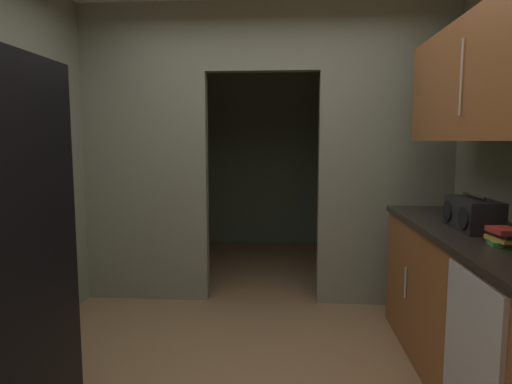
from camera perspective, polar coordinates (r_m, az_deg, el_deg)
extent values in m
cube|color=gray|center=(4.14, -13.97, 4.56)|extent=(1.12, 0.12, 2.64)
cube|color=gray|center=(4.03, 16.30, 4.44)|extent=(1.15, 0.12, 2.64)
cube|color=gray|center=(4.04, 0.85, 19.36)|extent=(1.00, 0.12, 0.59)
cube|color=slate|center=(6.31, 2.20, 5.38)|extent=(3.27, 0.10, 2.64)
cube|color=slate|center=(5.42, -15.25, 4.96)|extent=(0.10, 2.36, 2.64)
cube|color=slate|center=(5.31, 19.18, 4.79)|extent=(0.10, 2.36, 2.64)
cube|color=brown|center=(2.94, 27.01, -14.19)|extent=(0.59, 2.16, 0.90)
cube|color=black|center=(2.81, 27.51, -5.20)|extent=(0.63, 2.16, 0.04)
cylinder|color=#B7BABC|center=(2.40, 24.64, -17.62)|extent=(0.01, 0.01, 0.22)
cylinder|color=#B7BABC|center=(3.25, 18.66, -10.97)|extent=(0.01, 0.01, 0.22)
cube|color=#B7BABC|center=(2.32, 25.81, -20.11)|extent=(0.02, 0.56, 0.88)
cube|color=brown|center=(2.78, 28.50, 12.89)|extent=(0.34, 1.94, 0.68)
cylinder|color=#B7BABC|center=(2.71, 24.90, 13.25)|extent=(0.01, 0.01, 0.41)
cube|color=black|center=(2.89, 26.13, -2.58)|extent=(0.19, 0.42, 0.18)
cylinder|color=#262626|center=(2.87, 26.24, -0.39)|extent=(0.02, 0.29, 0.02)
cylinder|color=black|center=(2.73, 25.12, -3.02)|extent=(0.01, 0.13, 0.13)
cylinder|color=black|center=(2.97, 23.37, -2.22)|extent=(0.01, 0.13, 0.13)
cube|color=#388C47|center=(2.53, 29.00, -5.76)|extent=(0.13, 0.14, 0.02)
cube|color=gold|center=(2.52, 29.14, -5.31)|extent=(0.12, 0.17, 0.02)
cube|color=black|center=(2.51, 29.43, -4.87)|extent=(0.13, 0.16, 0.02)
cube|color=red|center=(2.51, 29.23, -4.35)|extent=(0.12, 0.16, 0.03)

